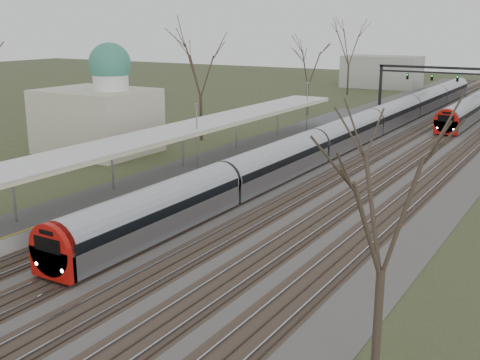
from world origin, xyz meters
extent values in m
cube|color=#474442|center=(0.00, 55.00, 0.05)|extent=(24.00, 160.00, 0.10)
cube|color=#4C3828|center=(-6.00, 55.00, 0.09)|extent=(2.60, 160.00, 0.06)
cube|color=gray|center=(-6.72, 55.00, 0.16)|extent=(0.07, 160.00, 0.12)
cube|color=gray|center=(-5.28, 55.00, 0.16)|extent=(0.07, 160.00, 0.12)
cube|color=#4C3828|center=(-2.50, 55.00, 0.09)|extent=(2.60, 160.00, 0.06)
cube|color=gray|center=(-3.22, 55.00, 0.16)|extent=(0.07, 160.00, 0.12)
cube|color=gray|center=(-1.78, 55.00, 0.16)|extent=(0.07, 160.00, 0.12)
cube|color=#4C3828|center=(1.00, 55.00, 0.09)|extent=(2.60, 160.00, 0.06)
cube|color=gray|center=(0.28, 55.00, 0.16)|extent=(0.07, 160.00, 0.12)
cube|color=gray|center=(1.72, 55.00, 0.16)|extent=(0.07, 160.00, 0.12)
cube|color=#4C3828|center=(4.50, 55.00, 0.09)|extent=(2.60, 160.00, 0.06)
cube|color=gray|center=(3.78, 55.00, 0.16)|extent=(0.07, 160.00, 0.12)
cube|color=gray|center=(5.22, 55.00, 0.16)|extent=(0.07, 160.00, 0.12)
cube|color=#4C3828|center=(8.00, 55.00, 0.09)|extent=(2.60, 160.00, 0.06)
cube|color=gray|center=(7.28, 55.00, 0.16)|extent=(0.07, 160.00, 0.12)
cube|color=gray|center=(8.72, 55.00, 0.16)|extent=(0.07, 160.00, 0.12)
cube|color=#9E9B93|center=(-9.05, 37.50, 0.50)|extent=(3.50, 69.00, 1.00)
cylinder|color=slate|center=(-9.05, 18.00, 2.50)|extent=(0.14, 0.14, 3.00)
cylinder|color=slate|center=(-9.05, 26.00, 2.50)|extent=(0.14, 0.14, 3.00)
cylinder|color=slate|center=(-9.05, 34.00, 2.50)|extent=(0.14, 0.14, 3.00)
cylinder|color=slate|center=(-9.05, 42.00, 2.50)|extent=(0.14, 0.14, 3.00)
cylinder|color=slate|center=(-9.05, 50.00, 2.50)|extent=(0.14, 0.14, 3.00)
cube|color=silver|center=(-9.05, 33.00, 4.05)|extent=(4.10, 50.00, 0.12)
cube|color=beige|center=(-9.05, 33.00, 3.88)|extent=(4.10, 50.00, 0.25)
cube|color=beige|center=(-22.00, 38.00, 3.00)|extent=(10.00, 8.00, 6.00)
cylinder|color=silver|center=(-20.00, 38.00, 7.20)|extent=(3.20, 3.20, 2.50)
sphere|color=#317B6C|center=(-20.00, 38.00, 8.40)|extent=(3.80, 3.80, 3.80)
cube|color=black|center=(-10.00, 85.00, 3.00)|extent=(0.35, 0.35, 6.00)
cube|color=black|center=(0.25, 85.00, 5.90)|extent=(21.00, 0.35, 0.35)
cube|color=black|center=(0.25, 85.00, 5.20)|extent=(21.00, 0.25, 0.25)
cube|color=black|center=(-6.00, 84.80, 4.50)|extent=(0.32, 0.22, 0.85)
sphere|color=#0CFF19|center=(-6.00, 84.66, 4.75)|extent=(0.16, 0.16, 0.16)
cube|color=black|center=(-2.50, 84.80, 4.50)|extent=(0.32, 0.22, 0.85)
sphere|color=#0CFF19|center=(-2.50, 84.66, 4.75)|extent=(0.16, 0.16, 0.16)
cube|color=black|center=(1.00, 84.80, 4.50)|extent=(0.32, 0.22, 0.85)
sphere|color=#0CFF19|center=(1.00, 84.66, 4.75)|extent=(0.16, 0.16, 0.16)
cylinder|color=#2D231C|center=(-17.00, 48.00, 2.48)|extent=(0.30, 0.30, 4.95)
cylinder|color=#2D231C|center=(13.00, 15.00, 2.02)|extent=(0.30, 0.30, 4.05)
cube|color=#9799A0|center=(-2.50, 59.63, 1.10)|extent=(2.55, 90.00, 1.60)
cylinder|color=#9799A0|center=(-2.50, 59.63, 1.75)|extent=(2.60, 89.70, 2.60)
cube|color=black|center=(-2.50, 59.63, 1.85)|extent=(2.62, 89.40, 0.55)
cube|color=#A90E09|center=(-2.50, 14.73, 1.05)|extent=(2.55, 0.50, 1.50)
cylinder|color=#A90E09|center=(-2.50, 14.78, 1.75)|extent=(2.60, 0.60, 2.60)
cube|color=black|center=(-2.50, 14.51, 2.05)|extent=(1.70, 0.12, 0.70)
sphere|color=white|center=(-3.35, 14.53, 0.95)|extent=(0.22, 0.22, 0.22)
sphere|color=white|center=(-1.65, 14.53, 0.95)|extent=(0.22, 0.22, 0.22)
cube|color=black|center=(-2.50, 59.63, 0.17)|extent=(1.80, 89.00, 0.35)
cube|color=#A90E09|center=(4.50, 63.36, 1.05)|extent=(2.55, 0.50, 1.50)
cylinder|color=#A90E09|center=(4.50, 63.41, 1.75)|extent=(2.60, 0.60, 2.60)
cube|color=black|center=(4.50, 63.14, 2.05)|extent=(1.70, 0.12, 0.70)
sphere|color=white|center=(3.65, 63.16, 0.95)|extent=(0.22, 0.22, 0.22)
sphere|color=white|center=(5.35, 63.16, 0.95)|extent=(0.22, 0.22, 0.22)
camera|label=1|loc=(18.51, -3.24, 11.92)|focal=45.00mm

